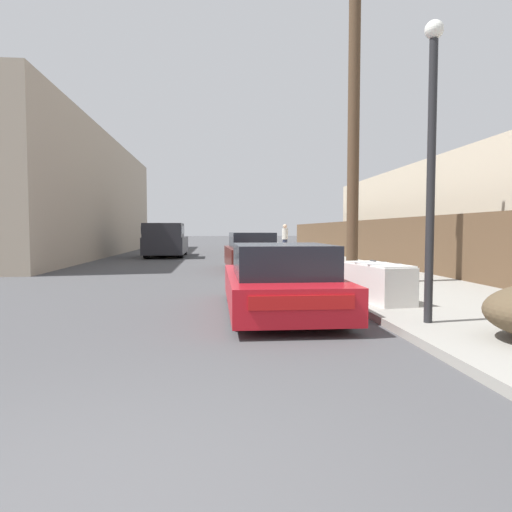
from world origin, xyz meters
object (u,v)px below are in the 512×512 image
at_px(parked_sports_car_red, 280,281).
at_px(car_parked_mid, 251,253).
at_px(street_lamp, 432,148).
at_px(pickup_truck, 166,240).
at_px(pedestrian, 285,238).
at_px(utility_pole, 354,111).
at_px(discarded_fridge, 377,282).

bearing_deg(parked_sports_car_red, car_parked_mid, 88.75).
xyz_separation_m(car_parked_mid, street_lamp, (1.78, -10.16, 1.99)).
height_order(parked_sports_car_red, pickup_truck, pickup_truck).
distance_m(car_parked_mid, pedestrian, 9.88).
bearing_deg(pedestrian, utility_pole, -92.19).
height_order(discarded_fridge, car_parked_mid, car_parked_mid).
relative_size(parked_sports_car_red, utility_pole, 0.52).
height_order(discarded_fridge, street_lamp, street_lamp).
distance_m(pickup_truck, pedestrian, 6.74).
relative_size(car_parked_mid, pedestrian, 2.53).
bearing_deg(car_parked_mid, discarded_fridge, -79.90).
height_order(utility_pole, pedestrian, utility_pole).
height_order(parked_sports_car_red, street_lamp, street_lamp).
distance_m(discarded_fridge, pickup_truck, 17.60).
bearing_deg(street_lamp, car_parked_mid, 99.95).
bearing_deg(utility_pole, parked_sports_car_red, -125.17).
distance_m(street_lamp, pedestrian, 19.75).
bearing_deg(car_parked_mid, pedestrian, 72.17).
height_order(parked_sports_car_red, utility_pole, utility_pole).
relative_size(pickup_truck, utility_pole, 0.64).
bearing_deg(parked_sports_car_red, street_lamp, -39.54).
bearing_deg(parked_sports_car_red, pickup_truck, 102.42).
bearing_deg(car_parked_mid, parked_sports_car_red, -93.10).
bearing_deg(discarded_fridge, pedestrian, 77.55).
bearing_deg(utility_pole, street_lamp, -94.09).
height_order(utility_pole, street_lamp, utility_pole).
xyz_separation_m(car_parked_mid, pedestrian, (2.70, 9.50, 0.34)).
relative_size(discarded_fridge, utility_pole, 0.21).
distance_m(discarded_fridge, car_parked_mid, 8.35).
bearing_deg(discarded_fridge, pickup_truck, 99.56).
distance_m(car_parked_mid, pickup_truck, 9.36).
relative_size(utility_pole, pedestrian, 4.96).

